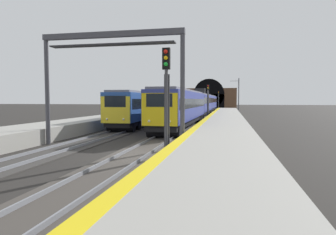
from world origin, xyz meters
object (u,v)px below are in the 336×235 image
(overhead_signal_gantry, at_px, (111,59))
(catenary_mast_near, at_px, (238,95))
(train_main_approaching, at_px, (200,104))
(railway_signal_mid, at_px, (208,99))
(railway_signal_near, at_px, (166,93))
(train_adjacent_platform, at_px, (175,104))
(railway_signal_far, at_px, (218,99))

(overhead_signal_gantry, height_order, catenary_mast_near, catenary_mast_near)
(train_main_approaching, distance_m, railway_signal_mid, 6.47)
(railway_signal_near, xyz_separation_m, overhead_signal_gantry, (3.20, 4.20, 2.16))
(railway_signal_mid, bearing_deg, train_adjacent_platform, -146.99)
(train_adjacent_platform, relative_size, catenary_mast_near, 7.97)
(train_adjacent_platform, bearing_deg, overhead_signal_gantry, 2.88)
(overhead_signal_gantry, bearing_deg, catenary_mast_near, -10.68)
(train_main_approaching, relative_size, train_adjacent_platform, 0.96)
(train_main_approaching, relative_size, railway_signal_near, 10.54)
(railway_signal_near, height_order, catenary_mast_near, catenary_mast_near)
(train_main_approaching, distance_m, catenary_mast_near, 17.97)
(railway_signal_near, xyz_separation_m, catenary_mast_near, (51.94, -5.00, 0.59))
(railway_signal_near, relative_size, overhead_signal_gantry, 0.59)
(train_adjacent_platform, height_order, railway_signal_near, railway_signal_near)
(train_adjacent_platform, relative_size, overhead_signal_gantry, 6.51)
(railway_signal_near, relative_size, railway_signal_mid, 1.07)
(catenary_mast_near, bearing_deg, railway_signal_far, 13.89)
(train_main_approaching, height_order, railway_signal_mid, railway_signal_mid)
(railway_signal_far, relative_size, overhead_signal_gantry, 0.59)
(train_main_approaching, bearing_deg, railway_signal_far, 178.12)
(railway_signal_far, distance_m, overhead_signal_gantry, 69.12)
(railway_signal_far, height_order, catenary_mast_near, catenary_mast_near)
(railway_signal_near, xyz_separation_m, railway_signal_mid, (29.18, 0.00, -0.29))
(train_main_approaching, distance_m, railway_signal_far, 36.83)
(railway_signal_mid, height_order, railway_signal_far, railway_signal_far)
(railway_signal_mid, bearing_deg, railway_signal_near, 0.00)
(train_adjacent_platform, relative_size, railway_signal_near, 11.02)
(railway_signal_near, bearing_deg, train_main_approaching, -177.17)
(catenary_mast_near, bearing_deg, train_adjacent_platform, 137.06)
(train_adjacent_platform, xyz_separation_m, catenary_mast_near, (12.52, -11.65, 1.72))
(train_adjacent_platform, bearing_deg, train_main_approaching, 49.43)
(train_adjacent_platform, height_order, railway_signal_mid, railway_signal_mid)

